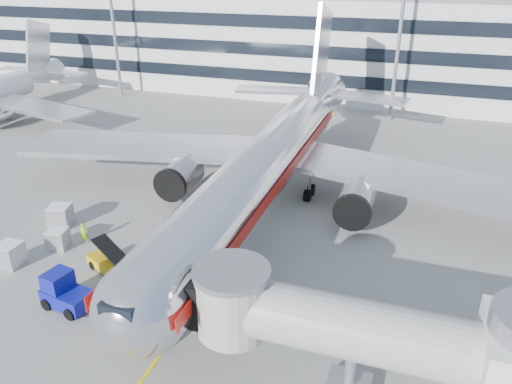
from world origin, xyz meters
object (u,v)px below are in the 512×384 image
(baggage_tug, at_px, (65,292))
(ramp_worker, at_px, (84,233))
(belt_loader, at_px, (115,265))
(cargo_container_front, at_px, (10,254))
(main_jet, at_px, (270,160))
(cargo_container_right, at_px, (60,216))
(cargo_container_left, at_px, (58,239))

(baggage_tug, distance_m, ramp_worker, 7.92)
(belt_loader, xyz_separation_m, cargo_container_front, (-7.79, -1.46, 0.20))
(main_jet, distance_m, ramp_worker, 16.58)
(cargo_container_right, relative_size, ramp_worker, 1.20)
(belt_loader, bearing_deg, cargo_container_right, 150.54)
(belt_loader, xyz_separation_m, cargo_container_left, (-6.13, 1.64, 0.10))
(belt_loader, xyz_separation_m, cargo_container_right, (-8.29, 4.68, 0.23))
(baggage_tug, xyz_separation_m, cargo_container_right, (-7.39, 8.83, -0.14))
(baggage_tug, bearing_deg, belt_loader, 77.75)
(cargo_container_left, xyz_separation_m, cargo_container_front, (-1.67, -3.11, 0.10))
(main_jet, xyz_separation_m, cargo_container_front, (-14.71, -15.73, -3.37))
(belt_loader, relative_size, cargo_container_front, 2.88)
(cargo_container_front, bearing_deg, belt_loader, 10.63)
(baggage_tug, height_order, ramp_worker, baggage_tug)
(main_jet, bearing_deg, cargo_container_front, -133.08)
(baggage_tug, distance_m, cargo_container_left, 7.80)
(cargo_container_right, distance_m, ramp_worker, 4.11)
(main_jet, distance_m, baggage_tug, 20.26)
(main_jet, height_order, cargo_container_left, main_jet)
(cargo_container_right, height_order, ramp_worker, cargo_container_right)
(cargo_container_right, relative_size, cargo_container_front, 1.20)
(cargo_container_right, bearing_deg, ramp_worker, -26.58)
(belt_loader, relative_size, cargo_container_right, 2.39)
(main_jet, xyz_separation_m, ramp_worker, (-11.53, -11.42, -3.37))
(main_jet, relative_size, belt_loader, 10.27)
(main_jet, bearing_deg, cargo_container_left, -135.94)
(belt_loader, distance_m, baggage_tug, 4.26)
(main_jet, height_order, ramp_worker, main_jet)
(main_jet, xyz_separation_m, belt_loader, (-6.92, -14.27, -3.57))
(cargo_container_left, height_order, cargo_container_right, cargo_container_right)
(baggage_tug, relative_size, cargo_container_front, 1.99)
(cargo_container_left, bearing_deg, cargo_container_right, 125.41)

